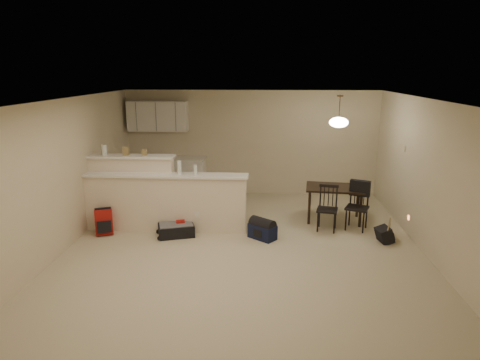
# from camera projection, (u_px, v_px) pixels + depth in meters

# --- Properties ---
(room) EXTENTS (7.00, 7.02, 2.50)m
(room) POSITION_uv_depth(u_px,v_px,m) (244.00, 179.00, 6.88)
(room) COLOR #C4B897
(room) RESTS_ON ground
(breakfast_bar) EXTENTS (3.08, 0.58, 1.39)m
(breakfast_bar) POSITION_uv_depth(u_px,v_px,m) (154.00, 198.00, 8.09)
(breakfast_bar) COLOR beige
(breakfast_bar) RESTS_ON ground
(upper_cabinets) EXTENTS (1.40, 0.34, 0.70)m
(upper_cabinets) POSITION_uv_depth(u_px,v_px,m) (158.00, 116.00, 10.05)
(upper_cabinets) COLOR white
(upper_cabinets) RESTS_ON room
(kitchen_counter) EXTENTS (1.80, 0.60, 0.90)m
(kitchen_counter) POSITION_uv_depth(u_px,v_px,m) (168.00, 177.00, 10.28)
(kitchen_counter) COLOR white
(kitchen_counter) RESTS_ON ground
(thermostat) EXTENTS (0.02, 0.12, 0.12)m
(thermostat) POSITION_uv_depth(u_px,v_px,m) (404.00, 148.00, 8.14)
(thermostat) COLOR beige
(thermostat) RESTS_ON room
(jar) EXTENTS (0.10, 0.10, 0.20)m
(jar) POSITION_uv_depth(u_px,v_px,m) (104.00, 150.00, 8.06)
(jar) COLOR silver
(jar) RESTS_ON breakfast_bar
(cereal_box) EXTENTS (0.10, 0.07, 0.16)m
(cereal_box) POSITION_uv_depth(u_px,v_px,m) (126.00, 151.00, 8.04)
(cereal_box) COLOR olive
(cereal_box) RESTS_ON breakfast_bar
(small_box) EXTENTS (0.08, 0.06, 0.12)m
(small_box) POSITION_uv_depth(u_px,v_px,m) (144.00, 152.00, 8.02)
(small_box) COLOR olive
(small_box) RESTS_ON breakfast_bar
(bottle_a) EXTENTS (0.07, 0.07, 0.26)m
(bottle_a) POSITION_uv_depth(u_px,v_px,m) (179.00, 167.00, 7.83)
(bottle_a) COLOR silver
(bottle_a) RESTS_ON breakfast_bar
(bottle_b) EXTENTS (0.06, 0.06, 0.18)m
(bottle_b) POSITION_uv_depth(u_px,v_px,m) (195.00, 170.00, 7.82)
(bottle_b) COLOR silver
(bottle_b) RESTS_ON breakfast_bar
(dining_table) EXTENTS (1.20, 0.87, 0.70)m
(dining_table) POSITION_uv_depth(u_px,v_px,m) (335.00, 191.00, 8.50)
(dining_table) COLOR black
(dining_table) RESTS_ON ground
(pendant_lamp) EXTENTS (0.36, 0.36, 0.62)m
(pendant_lamp) POSITION_uv_depth(u_px,v_px,m) (339.00, 122.00, 8.16)
(pendant_lamp) COLOR brown
(pendant_lamp) RESTS_ON room
(dining_chair_near) EXTENTS (0.44, 0.43, 0.86)m
(dining_chair_near) POSITION_uv_depth(u_px,v_px,m) (327.00, 209.00, 8.02)
(dining_chair_near) COLOR black
(dining_chair_near) RESTS_ON ground
(dining_chair_far) EXTENTS (0.51, 0.50, 0.91)m
(dining_chair_far) POSITION_uv_depth(u_px,v_px,m) (357.00, 207.00, 8.06)
(dining_chair_far) COLOR black
(dining_chair_far) RESTS_ON ground
(suitcase) EXTENTS (0.73, 0.58, 0.21)m
(suitcase) POSITION_uv_depth(u_px,v_px,m) (176.00, 230.00, 7.83)
(suitcase) COLOR black
(suitcase) RESTS_ON ground
(red_backpack) EXTENTS (0.36, 0.30, 0.47)m
(red_backpack) POSITION_uv_depth(u_px,v_px,m) (104.00, 222.00, 7.87)
(red_backpack) COLOR #A71712
(red_backpack) RESTS_ON ground
(navy_duffel) EXTENTS (0.55, 0.51, 0.26)m
(navy_duffel) POSITION_uv_depth(u_px,v_px,m) (262.00, 232.00, 7.68)
(navy_duffel) COLOR #101633
(navy_duffel) RESTS_ON ground
(black_daypack) EXTENTS (0.26, 0.33, 0.27)m
(black_daypack) POSITION_uv_depth(u_px,v_px,m) (384.00, 235.00, 7.53)
(black_daypack) COLOR black
(black_daypack) RESTS_ON ground
(cardboard_sheet) EXTENTS (0.17, 0.41, 0.33)m
(cardboard_sheet) POSITION_uv_depth(u_px,v_px,m) (388.00, 232.00, 7.59)
(cardboard_sheet) COLOR olive
(cardboard_sheet) RESTS_ON ground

